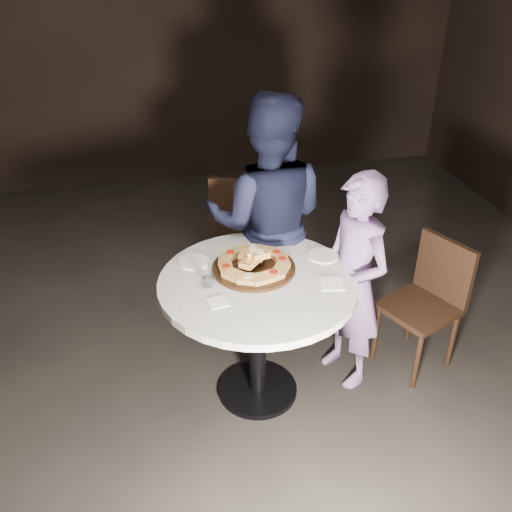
# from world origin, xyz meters

# --- Properties ---
(floor) EXTENTS (7.00, 7.00, 0.00)m
(floor) POSITION_xyz_m (0.00, 0.00, 0.00)
(floor) COLOR black
(floor) RESTS_ON ground
(table) EXTENTS (1.45, 1.45, 0.85)m
(table) POSITION_xyz_m (-0.02, -0.09, 0.69)
(table) COLOR black
(table) RESTS_ON ground
(serving_board) EXTENTS (0.53, 0.53, 0.02)m
(serving_board) POSITION_xyz_m (-0.02, 0.02, 0.86)
(serving_board) COLOR black
(serving_board) RESTS_ON table
(focaccia_pile) EXTENTS (0.42, 0.43, 0.11)m
(focaccia_pile) POSITION_xyz_m (-0.02, 0.02, 0.91)
(focaccia_pile) COLOR #AE7D43
(focaccia_pile) RESTS_ON serving_board
(plate_left) EXTENTS (0.19, 0.19, 0.01)m
(plate_left) POSITION_xyz_m (-0.35, 0.17, 0.86)
(plate_left) COLOR white
(plate_left) RESTS_ON table
(plate_right) EXTENTS (0.23, 0.23, 0.01)m
(plate_right) POSITION_xyz_m (0.42, 0.07, 0.86)
(plate_right) COLOR white
(plate_right) RESTS_ON table
(water_glass) EXTENTS (0.09, 0.09, 0.07)m
(water_glass) POSITION_xyz_m (-0.30, -0.09, 0.88)
(water_glass) COLOR silver
(water_glass) RESTS_ON table
(napkin_near) EXTENTS (0.12, 0.12, 0.01)m
(napkin_near) POSITION_xyz_m (-0.28, -0.26, 0.85)
(napkin_near) COLOR white
(napkin_near) RESTS_ON table
(napkin_far) EXTENTS (0.16, 0.16, 0.01)m
(napkin_far) POSITION_xyz_m (0.37, -0.23, 0.86)
(napkin_far) COLOR white
(napkin_far) RESTS_ON table
(chair_far) EXTENTS (0.64, 0.65, 1.02)m
(chair_far) POSITION_xyz_m (0.14, 1.03, 0.59)
(chair_far) COLOR black
(chair_far) RESTS_ON ground
(chair_right) EXTENTS (0.56, 0.55, 0.88)m
(chair_right) POSITION_xyz_m (1.14, -0.01, 0.51)
(chair_right) COLOR black
(chair_right) RESTS_ON ground
(diner_navy) EXTENTS (1.01, 0.89, 1.74)m
(diner_navy) POSITION_xyz_m (0.19, 0.55, 0.87)
(diner_navy) COLOR black
(diner_navy) RESTS_ON ground
(diner_teal) EXTENTS (0.49, 0.60, 1.42)m
(diner_teal) POSITION_xyz_m (0.58, -0.04, 0.71)
(diner_teal) COLOR slate
(diner_teal) RESTS_ON ground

